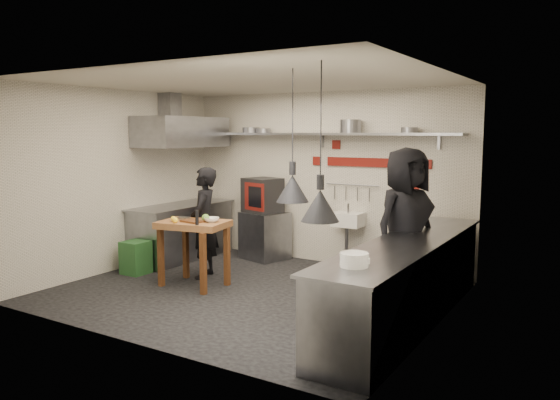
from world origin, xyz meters
The scene contains 47 objects.
floor centered at (0.00, 0.00, 0.00)m, with size 5.00×5.00×0.00m, color black.
ceiling centered at (0.00, 0.00, 2.80)m, with size 5.00×5.00×0.00m, color beige.
wall_back centered at (0.00, 2.10, 1.40)m, with size 5.00×0.04×2.80m, color beige.
wall_front centered at (0.00, -2.10, 1.40)m, with size 5.00×0.04×2.80m, color beige.
wall_left centered at (-2.50, 0.00, 1.40)m, with size 0.04×4.20×2.80m, color beige.
wall_right centered at (2.50, 0.00, 1.40)m, with size 0.04×4.20×2.80m, color beige.
red_band_horiz centered at (0.95, 2.08, 1.68)m, with size 1.70×0.02×0.14m, color maroon.
red_band_vert centered at (1.55, 2.08, 1.20)m, with size 0.14×0.02×1.10m, color maroon.
red_tile_a centered at (0.25, 2.08, 1.95)m, with size 0.14×0.02×0.14m, color maroon.
red_tile_b centered at (-0.10, 2.08, 1.68)m, with size 0.14×0.02×0.14m, color maroon.
back_shelf centered at (0.00, 1.92, 2.12)m, with size 4.60×0.34×0.04m, color slate.
shelf_bracket_left centered at (-1.90, 2.07, 2.02)m, with size 0.04×0.06×0.24m, color slate.
shelf_bracket_mid centered at (0.00, 2.07, 2.02)m, with size 0.04×0.06×0.24m, color slate.
shelf_bracket_right centered at (1.90, 2.07, 2.02)m, with size 0.04×0.06×0.24m, color slate.
pan_far_left centered at (-1.30, 1.92, 2.19)m, with size 0.29×0.29×0.09m, color slate.
pan_mid_left centered at (-1.04, 1.92, 2.18)m, with size 0.24×0.24×0.07m, color slate.
stock_pot centered at (0.57, 1.92, 2.24)m, with size 0.33×0.33×0.20m, color slate.
pan_right centered at (1.50, 1.92, 2.18)m, with size 0.25×0.25×0.08m, color slate.
oven_stand centered at (-0.93, 1.77, 0.40)m, with size 0.69×0.62×0.80m, color slate.
combi_oven centered at (-0.96, 1.76, 1.09)m, with size 0.55×0.51×0.58m, color black.
oven_door centered at (-0.95, 1.50, 1.09)m, with size 0.47×0.03×0.46m, color maroon.
oven_glass centered at (-0.93, 1.49, 1.09)m, with size 0.33×0.01×0.34m, color black.
hand_sink centered at (0.55, 1.92, 0.78)m, with size 0.46×0.34×0.22m, color white.
sink_tap centered at (0.55, 1.92, 0.96)m, with size 0.03×0.03×0.14m, color slate.
sink_drain centered at (0.55, 1.88, 0.34)m, with size 0.06×0.06×0.66m, color slate.
utensil_rail centered at (0.55, 2.06, 1.32)m, with size 0.02×0.02×0.90m, color slate.
counter_right centered at (2.15, 0.00, 0.45)m, with size 0.70×3.80×0.90m, color slate.
counter_right_top centered at (2.15, 0.00, 0.92)m, with size 0.76×3.90×0.03m, color slate.
plate_stack centered at (2.12, -1.40, 1.00)m, with size 0.26×0.26×0.13m, color white.
small_bowl_right centered at (2.10, -1.24, 0.96)m, with size 0.21×0.21×0.05m, color white.
counter_left centered at (-2.15, 1.05, 0.45)m, with size 0.70×1.90×0.90m, color slate.
counter_left_top centered at (-2.15, 1.05, 0.92)m, with size 0.76×2.00×0.03m, color slate.
extractor_hood centered at (-2.10, 1.05, 2.15)m, with size 0.78×1.60×0.50m, color slate.
hood_duct centered at (-2.35, 1.05, 2.55)m, with size 0.28×0.28×0.50m, color slate.
green_bin centered at (-2.06, -0.10, 0.25)m, with size 0.36×0.36×0.50m, color #225525.
prep_table centered at (-0.86, -0.14, 0.46)m, with size 0.92×0.64×0.92m, color #916037, non-canonical shape.
cutting_board centered at (-0.81, -0.21, 0.93)m, with size 0.30×0.21×0.03m, color #532D15.
pepper_mill centered at (-0.60, -0.36, 1.02)m, with size 0.05×0.05×0.20m, color black.
lemon_a centered at (-1.07, -0.31, 0.96)m, with size 0.07×0.07×0.07m, color yellow.
lemon_b centered at (-0.97, -0.39, 0.96)m, with size 0.08×0.08×0.08m, color yellow.
veg_ball centered at (-0.70, -0.07, 0.97)m, with size 0.11×0.11×0.11m, color #5B9236.
steel_tray centered at (-1.10, -0.08, 0.94)m, with size 0.18×0.12×0.03m, color slate.
bowl centered at (-0.59, -0.07, 0.95)m, with size 0.21×0.21×0.07m, color white.
heat_lamp_near centered at (1.21, -0.95, 2.11)m, with size 0.34×0.34×1.38m, color black, non-canonical shape.
heat_lamp_far centered at (1.75, -1.37, 2.06)m, with size 0.36×0.36×1.49m, color black, non-canonical shape.
chef_left centered at (-1.03, 0.30, 0.82)m, with size 0.60×0.39×1.64m, color black.
chef_right centered at (1.90, 0.68, 0.98)m, with size 0.96×0.62×1.96m, color black.
Camera 1 is at (4.09, -5.88, 2.15)m, focal length 35.00 mm.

